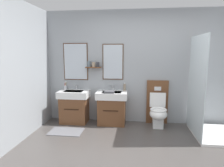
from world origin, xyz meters
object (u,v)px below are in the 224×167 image
soap_dispenser (125,87)px  shower_tray (211,117)px  toilet (158,109)px  vanity_sink_left (74,106)px  vanity_sink_right (112,107)px  folded_hand_towel (109,92)px  toothbrush_cup (65,87)px

soap_dispenser → shower_tray: size_ratio=0.10×
soap_dispenser → toilet: bearing=-12.8°
toilet → soap_dispenser: 0.90m
vanity_sink_left → shower_tray: (2.89, -0.42, -0.00)m
vanity_sink_right → toilet: size_ratio=0.75×
vanity_sink_left → soap_dispenser: size_ratio=3.83×
toilet → folded_hand_towel: size_ratio=4.55×
soap_dispenser → shower_tray: (1.73, -0.59, -0.44)m
vanity_sink_left → toilet: 1.91m
folded_hand_towel → toilet: bearing=7.7°
toothbrush_cup → shower_tray: (3.15, -0.58, -0.41)m
shower_tray → vanity_sink_left: bearing=171.7°
toothbrush_cup → shower_tray: bearing=-10.5°
toothbrush_cup → soap_dispenser: same height
vanity_sink_right → soap_dispenser: soap_dispenser is taller
vanity_sink_right → toilet: toilet is taller
toilet → soap_dispenser: bearing=167.2°
vanity_sink_right → toothbrush_cup: toothbrush_cup is taller
vanity_sink_left → folded_hand_towel: folded_hand_towel is taller
vanity_sink_left → vanity_sink_right: 0.88m
soap_dispenser → shower_tray: bearing=-18.9°
toilet → soap_dispenser: (-0.75, 0.17, 0.46)m
vanity_sink_left → vanity_sink_right: same height
vanity_sink_right → folded_hand_towel: bearing=-105.7°
toilet → shower_tray: bearing=-23.3°
vanity_sink_left → toilet: (1.91, 0.00, -0.02)m
toothbrush_cup → vanity_sink_right: bearing=-8.1°
vanity_sink_left → toothbrush_cup: 0.51m
toothbrush_cup → folded_hand_towel: size_ratio=0.89×
vanity_sink_right → toothbrush_cup: bearing=171.9°
vanity_sink_right → shower_tray: (2.00, -0.42, -0.00)m
vanity_sink_right → shower_tray: size_ratio=0.38×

